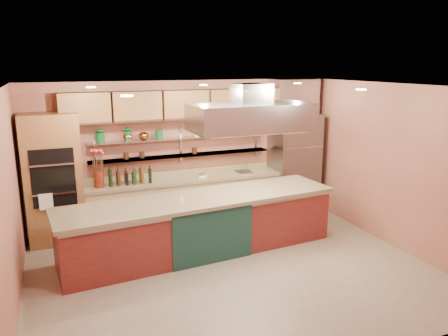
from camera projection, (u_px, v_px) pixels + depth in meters
name	position (u px, v px, depth m)	size (l,w,h in m)	color
floor	(231.00, 270.00, 6.80)	(6.00, 5.00, 0.02)	gray
ceiling	(232.00, 87.00, 6.14)	(6.00, 5.00, 0.02)	black
wall_back	(183.00, 152.00, 8.73)	(6.00, 0.04, 2.80)	#A8634F
wall_front	(331.00, 246.00, 4.21)	(6.00, 0.04, 2.80)	#A8634F
wall_left	(7.00, 206.00, 5.39)	(0.04, 5.00, 2.80)	#A8634F
wall_right	(391.00, 165.00, 7.55)	(0.04, 5.00, 2.80)	#A8634F
oven_stack	(54.00, 179.00, 7.61)	(0.95, 0.64, 2.30)	#966236
refrigerator	(294.00, 163.00, 9.33)	(0.95, 0.72, 2.10)	gray
back_counter	(186.00, 201.00, 8.66)	(3.84, 0.64, 0.93)	tan
wall_shelf_lower	(182.00, 155.00, 8.60)	(3.60, 0.26, 0.03)	#A6A7AD
wall_shelf_upper	(182.00, 138.00, 8.52)	(3.60, 0.26, 0.03)	#A6A7AD
upper_cabinets	(185.00, 105.00, 8.34)	(4.60, 0.36, 0.55)	#966236
range_hood	(251.00, 117.00, 7.24)	(2.00, 1.00, 0.45)	#A6A7AD
ceiling_downlights	(226.00, 88.00, 6.33)	(4.00, 2.80, 0.02)	#FFE5A5
island	(201.00, 225.00, 7.33)	(4.59, 1.00, 0.96)	maroon
flower_vase	(99.00, 179.00, 7.87)	(0.17, 0.17, 0.31)	#611E0E
oil_bottle_cluster	(130.00, 177.00, 8.08)	(0.84, 0.24, 0.27)	black
kitchen_scale	(202.00, 175.00, 8.61)	(0.15, 0.11, 0.08)	white
bar_faucet	(246.00, 166.00, 9.05)	(0.03, 0.03, 0.21)	white
copper_kettle	(144.00, 136.00, 8.23)	(0.18, 0.18, 0.15)	#B15F28
green_canister	(159.00, 134.00, 8.33)	(0.14, 0.14, 0.17)	#104E20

